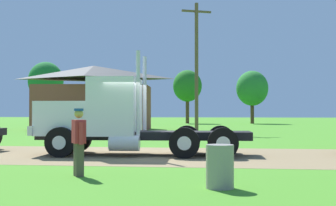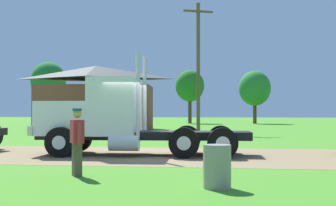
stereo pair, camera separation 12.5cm
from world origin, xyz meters
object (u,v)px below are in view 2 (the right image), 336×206
at_px(truck_foreground_white, 113,119).
at_px(visitor_standing_near, 77,139).
at_px(utility_pole_far, 198,64).
at_px(shed_building, 96,99).
at_px(steel_barrel, 217,167).

bearing_deg(truck_foreground_white, visitor_standing_near, -84.34).
relative_size(visitor_standing_near, utility_pole_far, 0.17).
height_order(shed_building, utility_pole_far, utility_pole_far).
distance_m(shed_building, utility_pole_far, 10.27).
height_order(visitor_standing_near, shed_building, shed_building).
bearing_deg(visitor_standing_near, utility_pole_far, 87.07).
xyz_separation_m(steel_barrel, shed_building, (-11.06, 29.13, 2.13)).
xyz_separation_m(visitor_standing_near, shed_building, (-7.70, 27.76, 1.69)).
distance_m(truck_foreground_white, steel_barrel, 7.96).
height_order(truck_foreground_white, visitor_standing_near, truck_foreground_white).
xyz_separation_m(truck_foreground_white, steel_barrel, (3.90, -6.89, -0.82)).
relative_size(truck_foreground_white, steel_barrel, 8.73).
distance_m(truck_foreground_white, visitor_standing_near, 5.57).
bearing_deg(steel_barrel, truck_foreground_white, 119.52).
height_order(truck_foreground_white, utility_pole_far, utility_pole_far).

